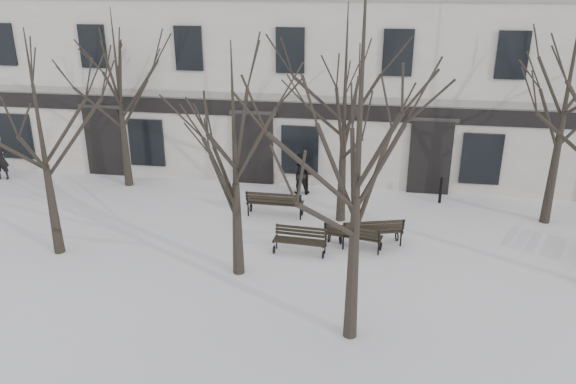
% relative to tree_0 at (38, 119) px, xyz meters
% --- Properties ---
extents(ground, '(100.00, 100.00, 0.00)m').
position_rel_tree_0_xyz_m(ground, '(8.09, -0.81, -4.22)').
color(ground, white).
rests_on(ground, ground).
extents(building, '(40.40, 10.20, 11.40)m').
position_rel_tree_0_xyz_m(building, '(8.09, 12.15, 1.30)').
color(building, beige).
rests_on(building, ground).
extents(tree_0, '(4.72, 4.72, 6.75)m').
position_rel_tree_0_xyz_m(tree_0, '(0.00, 0.00, 0.00)').
color(tree_0, black).
rests_on(tree_0, ground).
extents(tree_1, '(4.58, 4.58, 6.55)m').
position_rel_tree_0_xyz_m(tree_1, '(5.82, -0.33, -0.12)').
color(tree_1, black).
rests_on(tree_1, ground).
extents(tree_2, '(5.94, 5.94, 8.48)m').
position_rel_tree_0_xyz_m(tree_2, '(9.19, -2.86, 1.09)').
color(tree_2, black).
rests_on(tree_2, ground).
extents(tree_4, '(4.89, 4.89, 6.98)m').
position_rel_tree_0_xyz_m(tree_4, '(-0.43, 6.01, 0.15)').
color(tree_4, black).
rests_on(tree_4, ground).
extents(tree_5, '(5.12, 5.12, 7.31)m').
position_rel_tree_0_xyz_m(tree_5, '(8.42, 3.92, 0.35)').
color(tree_5, black).
rests_on(tree_5, ground).
extents(tree_6, '(6.13, 6.13, 8.75)m').
position_rel_tree_0_xyz_m(tree_6, '(15.46, 4.91, 1.26)').
color(tree_6, black).
rests_on(tree_6, ground).
extents(bench_1, '(2.07, 1.23, 0.99)m').
position_rel_tree_0_xyz_m(bench_1, '(9.54, 2.03, -3.68)').
color(bench_1, black).
rests_on(bench_1, ground).
extents(bench_2, '(1.85, 0.96, 0.89)m').
position_rel_tree_0_xyz_m(bench_2, '(8.98, 1.69, -3.73)').
color(bench_2, black).
rests_on(bench_2, ground).
extents(bench_3, '(1.66, 0.69, 0.82)m').
position_rel_tree_0_xyz_m(bench_3, '(7.38, 1.20, -3.77)').
color(bench_3, black).
rests_on(bench_3, ground).
extents(bench_4, '(2.01, 0.75, 1.00)m').
position_rel_tree_0_xyz_m(bench_4, '(6.09, 3.82, -3.67)').
color(bench_4, black).
rests_on(bench_4, ground).
extents(bollard_a, '(0.15, 0.15, 1.20)m').
position_rel_tree_0_xyz_m(bollard_a, '(6.89, 6.29, -3.57)').
color(bollard_a, black).
rests_on(bollard_a, ground).
extents(bollard_b, '(0.13, 0.13, 1.03)m').
position_rel_tree_0_xyz_m(bollard_b, '(12.00, 6.13, -3.66)').
color(bollard_b, black).
rests_on(bollard_b, ground).
extents(pedestrian_a, '(0.75, 0.60, 1.79)m').
position_rel_tree_0_xyz_m(pedestrian_a, '(-5.97, 5.81, -4.22)').
color(pedestrian_a, black).
rests_on(pedestrian_a, ground).
extents(pedestrian_b, '(0.84, 0.67, 1.64)m').
position_rel_tree_0_xyz_m(pedestrian_b, '(6.62, 6.26, -4.22)').
color(pedestrian_b, black).
rests_on(pedestrian_b, ground).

